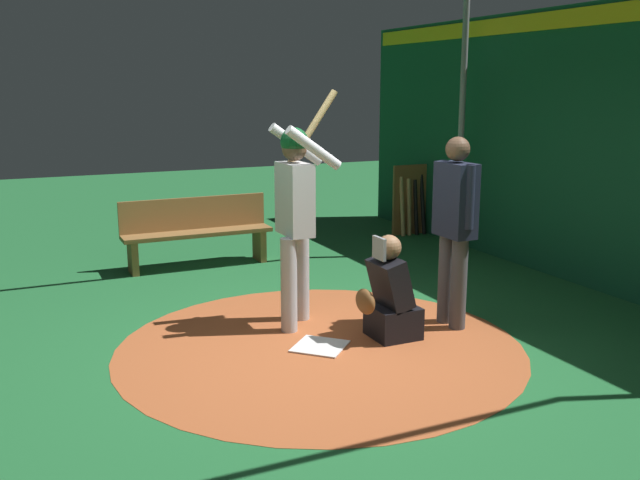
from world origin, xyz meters
The scene contains 10 objects.
ground_plane centered at (0.00, 0.00, 0.00)m, with size 26.37×26.37×0.00m, color #216633.
dirt_circle centered at (0.00, 0.00, 0.00)m, with size 3.51×3.51×0.01m, color #AD562D.
home_plate centered at (0.00, 0.00, 0.01)m, with size 0.42×0.42×0.01m, color white.
batter centered at (-0.05, -0.63, 1.13)m, with size 0.68×0.49×2.18m.
catcher centered at (-0.66, 0.04, 0.37)m, with size 0.58×0.40×0.94m.
umpire centered at (-1.36, -0.02, 1.00)m, with size 0.22×0.49×1.76m.
back_wall centered at (-3.58, 0.00, 1.55)m, with size 0.23×10.37×3.08m.
cage_frame centered at (0.00, 0.00, 2.35)m, with size 6.25×4.77×3.36m.
bat_rack centered at (-3.34, -3.72, 0.49)m, with size 0.82×0.19×1.05m.
bench centered at (0.21, -3.21, 0.45)m, with size 1.84×0.36×0.85m.
Camera 1 is at (2.40, 5.22, 2.22)m, focal length 39.63 mm.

